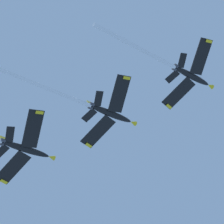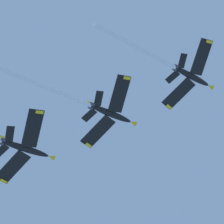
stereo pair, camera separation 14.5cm
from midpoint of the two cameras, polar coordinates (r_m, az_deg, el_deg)
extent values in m
ellipsoid|color=black|center=(115.94, 9.89, 4.37)|extent=(5.97, 11.21, 6.16)
cone|color=yellow|center=(120.16, 12.10, 3.14)|extent=(1.87, 2.27, 1.75)
ellipsoid|color=black|center=(117.70, 10.45, 4.08)|extent=(2.06, 3.08, 1.97)
cube|color=black|center=(115.84, 8.25, 2.28)|extent=(9.21, 8.11, 1.66)
cube|color=yellow|center=(116.28, 7.06, 0.65)|extent=(1.58, 1.77, 0.85)
cube|color=black|center=(115.14, 11.04, 6.74)|extent=(9.42, 4.73, 1.66)
cube|color=yellow|center=(115.05, 12.00, 8.55)|extent=(0.96, 1.78, 0.85)
cube|color=black|center=(113.12, 7.52, 4.36)|extent=(3.84, 3.65, 0.88)
cube|color=black|center=(112.82, 8.74, 6.32)|extent=(3.74, 2.02, 0.88)
cube|color=yellow|center=(114.20, 7.87, 5.55)|extent=(1.47, 3.14, 3.54)
cylinder|color=#38383D|center=(112.43, 7.74, 5.29)|extent=(1.22, 1.45, 1.14)
cylinder|color=#38383D|center=(112.37, 7.98, 5.68)|extent=(1.22, 1.45, 1.14)
cylinder|color=white|center=(105.78, 3.07, 8.07)|extent=(9.69, 20.99, 10.81)
ellipsoid|color=black|center=(108.68, -0.15, -0.23)|extent=(5.86, 11.26, 6.11)
cone|color=yellow|center=(112.20, 2.59, -1.35)|extent=(1.85, 2.26, 1.75)
ellipsoid|color=black|center=(110.25, 0.61, -0.46)|extent=(2.04, 3.08, 1.96)
cube|color=black|center=(109.51, -1.82, -2.46)|extent=(9.25, 8.05, 1.64)
cube|color=yellow|center=(110.64, -2.99, -4.15)|extent=(1.57, 1.78, 0.84)
cube|color=black|center=(107.12, 0.91, 2.28)|extent=(9.39, 4.64, 1.64)
cube|color=yellow|center=(106.42, 1.84, 4.24)|extent=(0.94, 1.78, 0.84)
cube|color=black|center=(106.79, -2.89, -0.39)|extent=(3.85, 3.63, 0.88)
cube|color=black|center=(105.74, -1.72, 1.70)|extent=(3.72, 1.98, 0.88)
cube|color=yellow|center=(107.53, -2.46, 0.92)|extent=(1.43, 3.15, 3.53)
cylinder|color=#38383D|center=(105.89, -2.76, 0.56)|extent=(1.21, 1.45, 1.14)
cylinder|color=#38383D|center=(105.68, -2.53, 0.98)|extent=(1.21, 1.45, 1.14)
cylinder|color=white|center=(100.81, -8.23, 3.04)|extent=(9.17, 20.57, 10.39)
ellipsoid|color=black|center=(106.36, -10.75, -4.53)|extent=(5.79, 11.33, 5.97)
cone|color=yellow|center=(108.94, -7.62, -5.58)|extent=(1.84, 2.25, 1.73)
ellipsoid|color=black|center=(107.64, -9.82, -4.71)|extent=(2.02, 3.09, 1.93)
cube|color=black|center=(108.08, -12.34, -6.73)|extent=(9.28, 8.02, 1.60)
cube|color=yellow|center=(109.85, -13.40, -8.38)|extent=(1.56, 1.79, 0.82)
cube|color=black|center=(104.12, -9.88, -2.02)|extent=(9.38, 4.59, 1.60)
cube|color=yellow|center=(102.84, -9.04, -0.02)|extent=(0.93, 1.78, 0.82)
cube|color=black|center=(105.56, -13.70, -4.72)|extent=(3.86, 3.63, 0.86)
cube|color=black|center=(103.83, -12.65, -2.66)|extent=(3.71, 1.96, 0.86)
cube|color=yellow|center=(105.96, -13.19, -3.38)|extent=(1.40, 3.14, 3.52)
cylinder|color=#38383D|center=(104.51, -13.67, -3.79)|extent=(1.20, 1.44, 1.13)
cylinder|color=#38383D|center=(104.17, -13.46, -3.38)|extent=(1.20, 1.44, 1.13)
camera|label=1|loc=(0.07, 89.96, -0.15)|focal=73.41mm
camera|label=2|loc=(0.07, -90.04, 0.15)|focal=73.41mm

